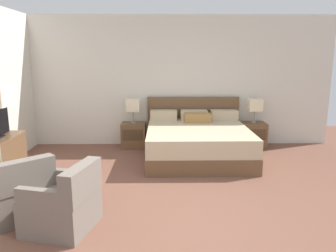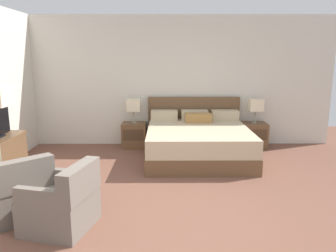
{
  "view_description": "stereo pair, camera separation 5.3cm",
  "coord_description": "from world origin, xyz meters",
  "px_view_note": "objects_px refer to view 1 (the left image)",
  "views": [
    {
      "loc": [
        -0.13,
        -3.4,
        1.9
      ],
      "look_at": [
        -0.04,
        1.99,
        0.75
      ],
      "focal_mm": 35.0,
      "sensor_mm": 36.0,
      "label": 1
    },
    {
      "loc": [
        -0.07,
        -3.4,
        1.9
      ],
      "look_at": [
        -0.04,
        1.99,
        0.75
      ],
      "focal_mm": 35.0,
      "sensor_mm": 36.0,
      "label": 2
    }
  ],
  "objects_px": {
    "armchair_by_window": "(20,194)",
    "nightstand_left": "(134,135)",
    "nightstand_right": "(253,135)",
    "table_lamp_left": "(133,105)",
    "armchair_companion": "(64,205)",
    "table_lamp_right": "(255,105)",
    "bed": "(197,141)"
  },
  "relations": [
    {
      "from": "table_lamp_right",
      "to": "armchair_by_window",
      "type": "bearing_deg",
      "value": -140.22
    },
    {
      "from": "nightstand_right",
      "to": "table_lamp_left",
      "type": "height_order",
      "value": "table_lamp_left"
    },
    {
      "from": "armchair_by_window",
      "to": "nightstand_left",
      "type": "bearing_deg",
      "value": 70.02
    },
    {
      "from": "table_lamp_left",
      "to": "table_lamp_right",
      "type": "bearing_deg",
      "value": 0.0
    },
    {
      "from": "nightstand_right",
      "to": "armchair_by_window",
      "type": "bearing_deg",
      "value": -140.23
    },
    {
      "from": "armchair_by_window",
      "to": "armchair_companion",
      "type": "height_order",
      "value": "same"
    },
    {
      "from": "bed",
      "to": "armchair_by_window",
      "type": "distance_m",
      "value": 3.31
    },
    {
      "from": "table_lamp_right",
      "to": "armchair_companion",
      "type": "bearing_deg",
      "value": -132.09
    },
    {
      "from": "table_lamp_left",
      "to": "armchair_companion",
      "type": "xyz_separation_m",
      "value": [
        -0.48,
        -3.35,
        -0.62
      ]
    },
    {
      "from": "table_lamp_left",
      "to": "armchair_companion",
      "type": "bearing_deg",
      "value": -98.15
    },
    {
      "from": "nightstand_right",
      "to": "table_lamp_left",
      "type": "relative_size",
      "value": 1.04
    },
    {
      "from": "armchair_by_window",
      "to": "table_lamp_left",
      "type": "bearing_deg",
      "value": 70.03
    },
    {
      "from": "nightstand_left",
      "to": "table_lamp_left",
      "type": "distance_m",
      "value": 0.64
    },
    {
      "from": "nightstand_left",
      "to": "armchair_by_window",
      "type": "xyz_separation_m",
      "value": [
        -1.1,
        -3.04,
        0.02
      ]
    },
    {
      "from": "table_lamp_right",
      "to": "nightstand_left",
      "type": "bearing_deg",
      "value": -179.97
    },
    {
      "from": "bed",
      "to": "table_lamp_left",
      "type": "relative_size",
      "value": 4.01
    },
    {
      "from": "nightstand_left",
      "to": "table_lamp_left",
      "type": "height_order",
      "value": "table_lamp_left"
    },
    {
      "from": "nightstand_right",
      "to": "table_lamp_right",
      "type": "distance_m",
      "value": 0.64
    },
    {
      "from": "bed",
      "to": "armchair_by_window",
      "type": "height_order",
      "value": "bed"
    },
    {
      "from": "nightstand_right",
      "to": "armchair_by_window",
      "type": "relative_size",
      "value": 0.54
    },
    {
      "from": "armchair_companion",
      "to": "table_lamp_left",
      "type": "bearing_deg",
      "value": 81.85
    },
    {
      "from": "nightstand_left",
      "to": "table_lamp_left",
      "type": "relative_size",
      "value": 1.04
    },
    {
      "from": "nightstand_right",
      "to": "armchair_companion",
      "type": "xyz_separation_m",
      "value": [
        -3.02,
        -3.35,
        0.02
      ]
    },
    {
      "from": "nightstand_left",
      "to": "bed",
      "type": "bearing_deg",
      "value": -29.68
    },
    {
      "from": "nightstand_left",
      "to": "armchair_by_window",
      "type": "relative_size",
      "value": 0.54
    },
    {
      "from": "nightstand_right",
      "to": "armchair_companion",
      "type": "height_order",
      "value": "armchair_companion"
    },
    {
      "from": "armchair_companion",
      "to": "nightstand_right",
      "type": "bearing_deg",
      "value": 47.89
    },
    {
      "from": "bed",
      "to": "nightstand_left",
      "type": "height_order",
      "value": "bed"
    },
    {
      "from": "nightstand_left",
      "to": "table_lamp_right",
      "type": "xyz_separation_m",
      "value": [
        2.54,
        0.0,
        0.64
      ]
    },
    {
      "from": "table_lamp_right",
      "to": "armchair_by_window",
      "type": "relative_size",
      "value": 0.52
    },
    {
      "from": "nightstand_left",
      "to": "armchair_companion",
      "type": "xyz_separation_m",
      "value": [
        -0.48,
        -3.35,
        0.02
      ]
    },
    {
      "from": "bed",
      "to": "nightstand_left",
      "type": "xyz_separation_m",
      "value": [
        -1.27,
        0.73,
        -0.06
      ]
    }
  ]
}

